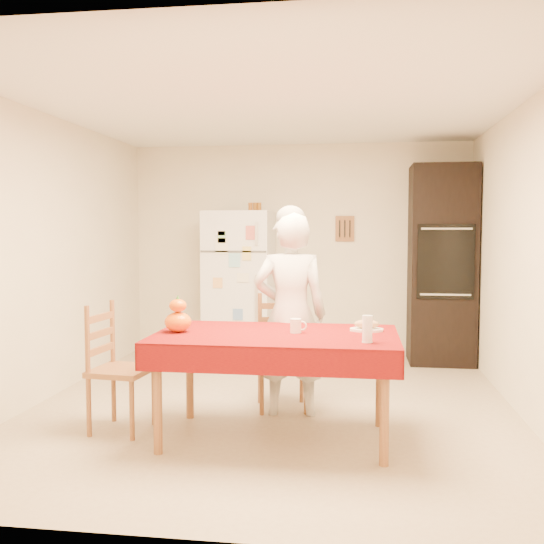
% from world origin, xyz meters
% --- Properties ---
extents(floor, '(4.50, 4.50, 0.00)m').
position_xyz_m(floor, '(0.00, 0.00, 0.00)').
color(floor, tan).
rests_on(floor, ground).
extents(room_shell, '(4.02, 4.52, 2.51)m').
position_xyz_m(room_shell, '(0.00, 0.00, 1.62)').
color(room_shell, '#EFE4C9').
rests_on(room_shell, ground).
extents(refrigerator, '(0.75, 0.74, 1.70)m').
position_xyz_m(refrigerator, '(-0.65, 1.88, 0.85)').
color(refrigerator, white).
rests_on(refrigerator, floor).
extents(oven_cabinet, '(0.70, 0.62, 2.20)m').
position_xyz_m(oven_cabinet, '(1.63, 1.93, 1.10)').
color(oven_cabinet, black).
rests_on(oven_cabinet, floor).
extents(dining_table, '(1.70, 1.00, 0.76)m').
position_xyz_m(dining_table, '(0.13, -0.80, 0.69)').
color(dining_table, brown).
rests_on(dining_table, floor).
extents(chair_far, '(0.49, 0.48, 0.95)m').
position_xyz_m(chair_far, '(0.08, 0.01, 0.51)').
color(chair_far, brown).
rests_on(chair_far, floor).
extents(chair_left, '(0.44, 0.46, 0.95)m').
position_xyz_m(chair_left, '(-1.08, -0.77, 0.51)').
color(chair_left, brown).
rests_on(chair_left, floor).
extents(seated_woman, '(0.63, 0.44, 1.62)m').
position_xyz_m(seated_woman, '(0.17, -0.19, 0.81)').
color(seated_woman, silver).
rests_on(seated_woman, floor).
extents(coffee_mug, '(0.08, 0.08, 0.10)m').
position_xyz_m(coffee_mug, '(0.27, -0.76, 0.81)').
color(coffee_mug, white).
rests_on(coffee_mug, dining_table).
extents(pumpkin_lower, '(0.19, 0.19, 0.14)m').
position_xyz_m(pumpkin_lower, '(-0.57, -0.84, 0.83)').
color(pumpkin_lower, '#DD5D05').
rests_on(pumpkin_lower, dining_table).
extents(pumpkin_upper, '(0.12, 0.12, 0.09)m').
position_xyz_m(pumpkin_upper, '(-0.57, -0.84, 0.95)').
color(pumpkin_upper, '#DE5C05').
rests_on(pumpkin_upper, pumpkin_lower).
extents(wine_glass, '(0.07, 0.07, 0.18)m').
position_xyz_m(wine_glass, '(0.76, -1.06, 0.85)').
color(wine_glass, white).
rests_on(wine_glass, dining_table).
extents(bread_plate, '(0.24, 0.24, 0.02)m').
position_xyz_m(bread_plate, '(0.77, -0.61, 0.77)').
color(bread_plate, white).
rests_on(bread_plate, dining_table).
extents(bread_loaf, '(0.18, 0.10, 0.06)m').
position_xyz_m(bread_loaf, '(0.77, -0.61, 0.81)').
color(bread_loaf, '#9E7D4E').
rests_on(bread_loaf, bread_plate).
extents(spice_jar_left, '(0.05, 0.05, 0.10)m').
position_xyz_m(spice_jar_left, '(-0.53, 1.93, 1.75)').
color(spice_jar_left, '#96521B').
rests_on(spice_jar_left, refrigerator).
extents(spice_jar_mid, '(0.05, 0.05, 0.10)m').
position_xyz_m(spice_jar_mid, '(-0.47, 1.93, 1.75)').
color(spice_jar_mid, brown).
rests_on(spice_jar_mid, refrigerator).
extents(spice_jar_right, '(0.05, 0.05, 0.10)m').
position_xyz_m(spice_jar_right, '(-0.43, 1.93, 1.75)').
color(spice_jar_right, '#91561A').
rests_on(spice_jar_right, refrigerator).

